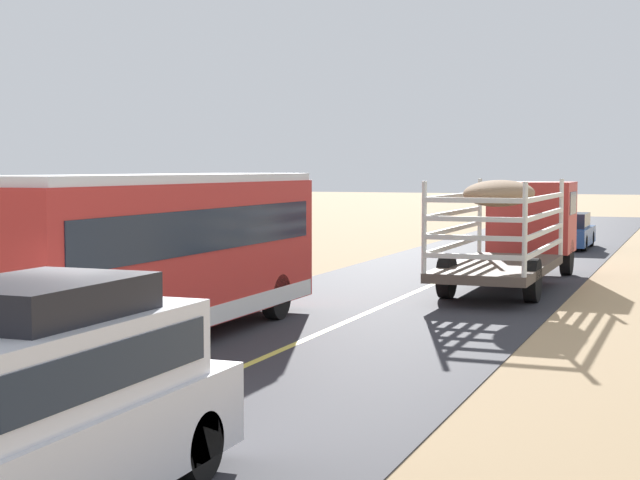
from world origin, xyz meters
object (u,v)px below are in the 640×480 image
object	(u,v)px
livestock_truck	(520,221)
car_far	(568,232)
suv_near	(43,401)
bus	(155,251)

from	to	relation	value
livestock_truck	car_far	distance (m)	12.71
suv_near	livestock_truck	bearing A→B (deg)	87.78
livestock_truck	car_far	bearing A→B (deg)	90.73
suv_near	car_far	world-z (taller)	suv_near
bus	car_far	distance (m)	25.69
livestock_truck	car_far	xyz separation A→B (m)	(-0.16, 12.66, -1.10)
bus	car_far	xyz separation A→B (m)	(4.68, 25.24, -1.05)
suv_near	livestock_truck	size ratio (longest dim) A/B	0.48
car_far	bus	bearing A→B (deg)	-100.51
livestock_truck	car_far	size ratio (longest dim) A/B	2.20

